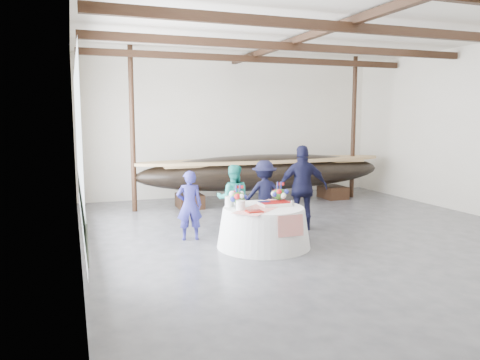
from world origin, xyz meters
name	(u,v)px	position (x,y,z in m)	size (l,w,h in m)	color
floor	(322,236)	(0.00, 0.00, 0.00)	(10.00, 12.00, 0.01)	#3D3D42
wall_back	(233,128)	(0.00, 6.00, 2.25)	(10.00, 0.02, 4.50)	silver
wall_left	(76,136)	(-5.00, 0.00, 2.25)	(0.02, 12.00, 4.50)	silver
ceiling	(327,24)	(0.00, 0.00, 4.50)	(10.00, 12.00, 0.01)	white
pavilion_structure	(309,53)	(0.00, 0.74, 4.00)	(9.80, 11.76, 4.50)	black
open_bay	(79,156)	(-4.95, 1.00, 1.83)	(0.03, 7.00, 3.20)	silver
longboat_display	(265,172)	(0.43, 4.21, 0.94)	(7.89, 1.58, 1.48)	black
banquet_table	(264,227)	(-1.51, -0.31, 0.40)	(1.88, 1.88, 0.81)	white
tabletop_items	(259,199)	(-1.56, -0.20, 0.96)	(1.65, 1.58, 0.40)	red
guest_woman_blue	(189,205)	(-2.79, 0.71, 0.74)	(0.54, 0.35, 1.48)	navy
guest_woman_teal	(233,198)	(-1.69, 1.06, 0.77)	(0.75, 0.58, 1.54)	teal
guest_man_left	(264,194)	(-0.86, 1.21, 0.80)	(1.03, 0.59, 1.59)	black
guest_man_right	(303,188)	(-0.11, 0.71, 0.98)	(1.15, 0.48, 1.96)	black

